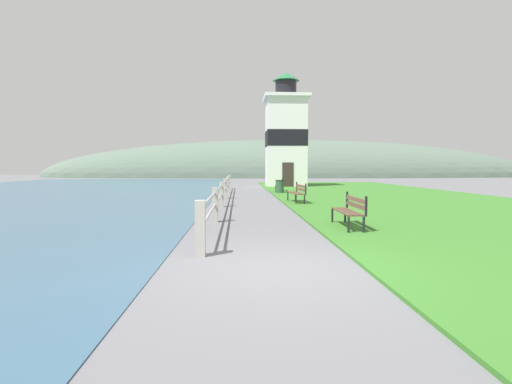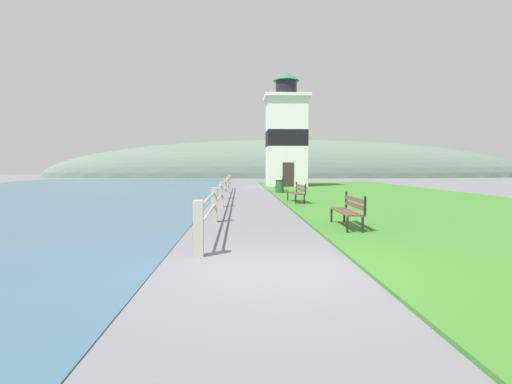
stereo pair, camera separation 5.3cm
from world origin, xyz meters
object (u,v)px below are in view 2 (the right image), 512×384
lighthouse (286,137)px  park_bench_midway (298,192)px  park_bench_near (349,209)px  park_bench_far (281,184)px  trash_bin (280,187)px

lighthouse → park_bench_midway: bearing=-94.7°
park_bench_near → park_bench_midway: (-0.28, 7.47, 0.00)m
park_bench_far → lighthouse: size_ratio=0.18×
park_bench_midway → park_bench_far: size_ratio=1.16×
park_bench_near → park_bench_far: same height
trash_bin → park_bench_near: bearing=-88.3°
park_bench_near → trash_bin: bearing=-87.3°
park_bench_near → park_bench_midway: same height
park_bench_far → lighthouse: (1.20, 7.32, 3.63)m
park_bench_far → lighthouse: 8.26m
park_bench_midway → trash_bin: 6.52m
park_bench_near → lighthouse: 23.35m
lighthouse → trash_bin: lighthouse is taller
lighthouse → trash_bin: 9.90m
park_bench_far → park_bench_midway: bearing=97.3°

